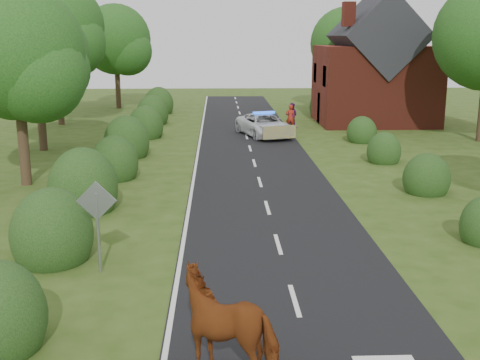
{
  "coord_description": "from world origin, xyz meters",
  "views": [
    {
      "loc": [
        -1.81,
        -13.28,
        6.2
      ],
      "look_at": [
        -1.05,
        7.09,
        1.3
      ],
      "focal_mm": 45.0,
      "sensor_mm": 36.0,
      "label": 1
    }
  ],
  "objects_px": {
    "pedestrian_red": "(290,117)",
    "road_sign": "(97,213)",
    "cow": "(231,330)",
    "pedestrian_purple": "(292,115)",
    "police_van": "(264,125)"
  },
  "relations": [
    {
      "from": "pedestrian_red",
      "to": "road_sign",
      "type": "bearing_deg",
      "value": 71.7
    },
    {
      "from": "road_sign",
      "to": "pedestrian_red",
      "type": "bearing_deg",
      "value": 71.98
    },
    {
      "from": "cow",
      "to": "pedestrian_purple",
      "type": "height_order",
      "value": "pedestrian_purple"
    },
    {
      "from": "road_sign",
      "to": "pedestrian_purple",
      "type": "relative_size",
      "value": 1.47
    },
    {
      "from": "cow",
      "to": "police_van",
      "type": "xyz_separation_m",
      "value": [
        2.7,
        27.32,
        -0.14
      ]
    },
    {
      "from": "police_van",
      "to": "pedestrian_purple",
      "type": "height_order",
      "value": "pedestrian_purple"
    },
    {
      "from": "police_van",
      "to": "pedestrian_purple",
      "type": "bearing_deg",
      "value": 40.88
    },
    {
      "from": "road_sign",
      "to": "cow",
      "type": "xyz_separation_m",
      "value": [
        3.41,
        -5.03,
        -0.8
      ]
    },
    {
      "from": "road_sign",
      "to": "police_van",
      "type": "bearing_deg",
      "value": 74.68
    },
    {
      "from": "police_van",
      "to": "pedestrian_red",
      "type": "relative_size",
      "value": 3.27
    },
    {
      "from": "road_sign",
      "to": "police_van",
      "type": "distance_m",
      "value": 23.13
    },
    {
      "from": "road_sign",
      "to": "pedestrian_red",
      "type": "distance_m",
      "value": 26.16
    },
    {
      "from": "police_van",
      "to": "pedestrian_purple",
      "type": "xyz_separation_m",
      "value": [
        2.17,
        3.44,
        0.15
      ]
    },
    {
      "from": "cow",
      "to": "pedestrian_red",
      "type": "bearing_deg",
      "value": -169.35
    },
    {
      "from": "pedestrian_purple",
      "to": "road_sign",
      "type": "bearing_deg",
      "value": 93.3
    }
  ]
}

